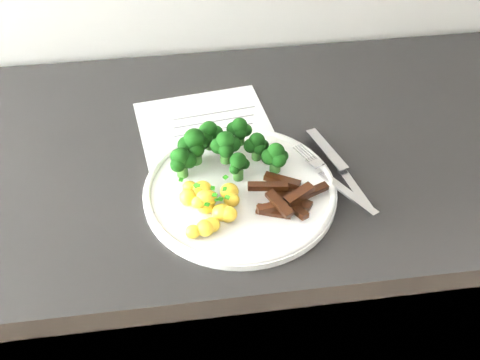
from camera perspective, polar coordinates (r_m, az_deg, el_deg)
The scene contains 8 objects.
counter at distance 1.33m, azimuth -0.47°, elevation -11.78°, with size 2.36×0.59×0.89m.
recipe_paper at distance 1.00m, azimuth -2.53°, elevation 2.93°, with size 0.26×0.34×0.00m.
plate at distance 0.92m, azimuth -0.00°, elevation -0.97°, with size 0.29×0.29×0.02m.
broccoli at distance 0.93m, azimuth -1.52°, elevation 3.17°, with size 0.18×0.10×0.07m.
potatoes at distance 0.88m, azimuth -2.88°, elevation -2.27°, with size 0.09×0.11×0.04m.
beef_strips at distance 0.89m, azimuth 4.52°, elevation -1.58°, with size 0.12×0.10×0.03m.
fork at distance 0.93m, azimuth 9.00°, elevation -0.19°, with size 0.09×0.17×0.02m.
knife at distance 0.95m, azimuth 10.05°, elevation 0.05°, with size 0.06×0.20×0.02m.
Camera 1 is at (-0.18, 0.93, 1.54)m, focal length 45.45 mm.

